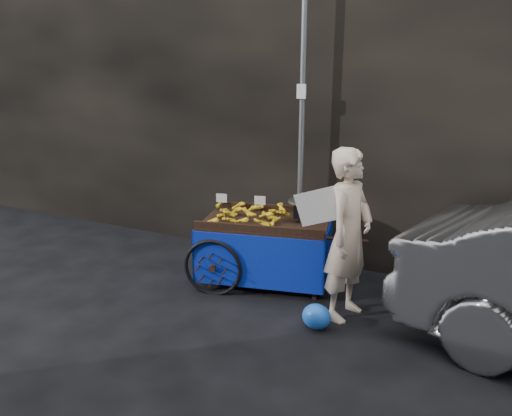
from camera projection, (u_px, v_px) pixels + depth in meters
The scene contains 6 objects.
ground at pixel (235, 301), 5.99m from camera, with size 80.00×80.00×0.00m, color black.
building_wall at pixel (341, 80), 7.36m from camera, with size 13.50×2.00×5.00m.
street_pole at pixel (302, 122), 6.42m from camera, with size 0.12×0.10×4.00m.
banana_cart at pixel (262, 227), 6.35m from camera, with size 2.36×1.45×1.19m.
vendor at pixel (349, 235), 5.40m from camera, with size 0.88×0.78×1.91m.
plastic_bag at pixel (316, 317), 5.32m from camera, with size 0.31×0.25×0.28m, color blue.
Camera 1 is at (2.63, -4.76, 2.75)m, focal length 35.00 mm.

